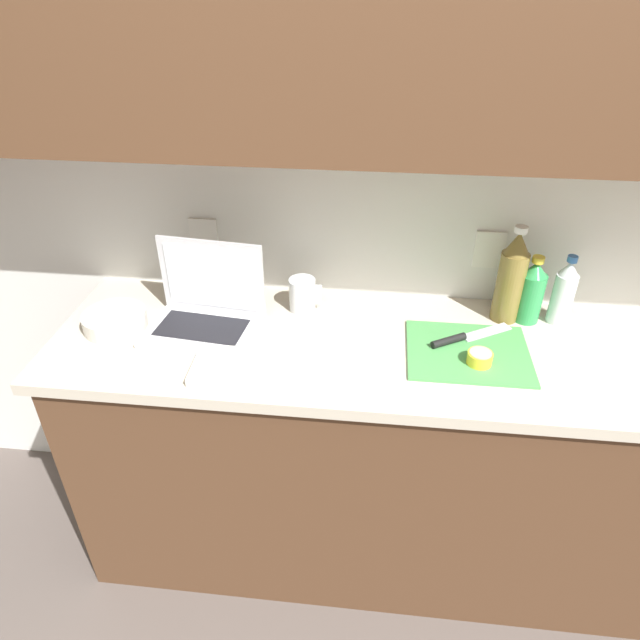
{
  "coord_description": "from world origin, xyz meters",
  "views": [
    {
      "loc": [
        -0.2,
        -1.35,
        1.86
      ],
      "look_at": [
        -0.34,
        -0.01,
        0.98
      ],
      "focal_mm": 32.0,
      "sensor_mm": 36.0,
      "label": 1
    }
  ],
  "objects_px": {
    "laptop": "(206,309)",
    "bottle_green_soda": "(563,293)",
    "cutting_board": "(468,352)",
    "lemon_half_cut": "(480,358)",
    "bottle_water_clear": "(511,278)",
    "bottle_oil_tall": "(531,292)",
    "bowl_white": "(114,321)",
    "measuring_cup": "(303,295)",
    "knife": "(458,338)"
  },
  "relations": [
    {
      "from": "lemon_half_cut",
      "to": "bottle_water_clear",
      "type": "height_order",
      "value": "bottle_water_clear"
    },
    {
      "from": "bottle_green_soda",
      "to": "laptop",
      "type": "bearing_deg",
      "value": -172.34
    },
    {
      "from": "knife",
      "to": "bowl_white",
      "type": "distance_m",
      "value": 1.02
    },
    {
      "from": "lemon_half_cut",
      "to": "bottle_green_soda",
      "type": "relative_size",
      "value": 0.31
    },
    {
      "from": "knife",
      "to": "bottle_green_soda",
      "type": "bearing_deg",
      "value": -4.92
    },
    {
      "from": "knife",
      "to": "lemon_half_cut",
      "type": "height_order",
      "value": "lemon_half_cut"
    },
    {
      "from": "measuring_cup",
      "to": "knife",
      "type": "bearing_deg",
      "value": -15.98
    },
    {
      "from": "bottle_water_clear",
      "to": "bowl_white",
      "type": "relative_size",
      "value": 1.64
    },
    {
      "from": "cutting_board",
      "to": "knife",
      "type": "bearing_deg",
      "value": 117.62
    },
    {
      "from": "bottle_oil_tall",
      "to": "bottle_water_clear",
      "type": "xyz_separation_m",
      "value": [
        -0.07,
        0.0,
        0.04
      ]
    },
    {
      "from": "measuring_cup",
      "to": "bottle_green_soda",
      "type": "bearing_deg",
      "value": 1.3
    },
    {
      "from": "knife",
      "to": "bottle_oil_tall",
      "type": "height_order",
      "value": "bottle_oil_tall"
    },
    {
      "from": "bottle_green_soda",
      "to": "bowl_white",
      "type": "height_order",
      "value": "bottle_green_soda"
    },
    {
      "from": "bottle_water_clear",
      "to": "bowl_white",
      "type": "bearing_deg",
      "value": -170.88
    },
    {
      "from": "lemon_half_cut",
      "to": "knife",
      "type": "bearing_deg",
      "value": 115.32
    },
    {
      "from": "laptop",
      "to": "cutting_board",
      "type": "distance_m",
      "value": 0.77
    },
    {
      "from": "lemon_half_cut",
      "to": "measuring_cup",
      "type": "distance_m",
      "value": 0.57
    },
    {
      "from": "bottle_green_soda",
      "to": "bottle_water_clear",
      "type": "bearing_deg",
      "value": 180.0
    },
    {
      "from": "bottle_water_clear",
      "to": "measuring_cup",
      "type": "xyz_separation_m",
      "value": [
        -0.62,
        -0.02,
        -0.09
      ]
    },
    {
      "from": "bottle_oil_tall",
      "to": "bottle_water_clear",
      "type": "bearing_deg",
      "value": 180.0
    },
    {
      "from": "cutting_board",
      "to": "bottle_oil_tall",
      "type": "xyz_separation_m",
      "value": [
        0.19,
        0.2,
        0.09
      ]
    },
    {
      "from": "lemon_half_cut",
      "to": "bottle_oil_tall",
      "type": "height_order",
      "value": "bottle_oil_tall"
    },
    {
      "from": "bottle_green_soda",
      "to": "bottle_water_clear",
      "type": "xyz_separation_m",
      "value": [
        -0.16,
        0.0,
        0.04
      ]
    },
    {
      "from": "cutting_board",
      "to": "bottle_green_soda",
      "type": "distance_m",
      "value": 0.36
    },
    {
      "from": "lemon_half_cut",
      "to": "measuring_cup",
      "type": "relative_size",
      "value": 0.64
    },
    {
      "from": "bowl_white",
      "to": "cutting_board",
      "type": "bearing_deg",
      "value": -0.69
    },
    {
      "from": "cutting_board",
      "to": "laptop",
      "type": "bearing_deg",
      "value": 175.69
    },
    {
      "from": "bowl_white",
      "to": "measuring_cup",
      "type": "bearing_deg",
      "value": 17.3
    },
    {
      "from": "laptop",
      "to": "lemon_half_cut",
      "type": "distance_m",
      "value": 0.8
    },
    {
      "from": "cutting_board",
      "to": "lemon_half_cut",
      "type": "distance_m",
      "value": 0.06
    },
    {
      "from": "bottle_green_soda",
      "to": "cutting_board",
      "type": "bearing_deg",
      "value": -145.08
    },
    {
      "from": "cutting_board",
      "to": "bottle_water_clear",
      "type": "distance_m",
      "value": 0.27
    },
    {
      "from": "bottle_water_clear",
      "to": "laptop",
      "type": "bearing_deg",
      "value": -171.0
    },
    {
      "from": "laptop",
      "to": "bowl_white",
      "type": "relative_size",
      "value": 1.84
    },
    {
      "from": "bottle_green_soda",
      "to": "bottle_water_clear",
      "type": "relative_size",
      "value": 0.73
    },
    {
      "from": "laptop",
      "to": "bottle_green_soda",
      "type": "bearing_deg",
      "value": 13.95
    },
    {
      "from": "cutting_board",
      "to": "measuring_cup",
      "type": "xyz_separation_m",
      "value": [
        -0.5,
        0.18,
        0.05
      ]
    },
    {
      "from": "laptop",
      "to": "bowl_white",
      "type": "distance_m",
      "value": 0.28
    },
    {
      "from": "laptop",
      "to": "cutting_board",
      "type": "relative_size",
      "value": 1.01
    },
    {
      "from": "bottle_green_soda",
      "to": "bottle_oil_tall",
      "type": "height_order",
      "value": "bottle_green_soda"
    },
    {
      "from": "bowl_white",
      "to": "lemon_half_cut",
      "type": "bearing_deg",
      "value": -3.53
    },
    {
      "from": "laptop",
      "to": "bottle_oil_tall",
      "type": "xyz_separation_m",
      "value": [
        0.96,
        0.14,
        0.04
      ]
    },
    {
      "from": "bottle_oil_tall",
      "to": "bowl_white",
      "type": "distance_m",
      "value": 1.25
    },
    {
      "from": "measuring_cup",
      "to": "bottle_oil_tall",
      "type": "bearing_deg",
      "value": 1.48
    },
    {
      "from": "laptop",
      "to": "measuring_cup",
      "type": "relative_size",
      "value": 3.23
    },
    {
      "from": "lemon_half_cut",
      "to": "bottle_water_clear",
      "type": "xyz_separation_m",
      "value": [
        0.1,
        0.25,
        0.11
      ]
    },
    {
      "from": "cutting_board",
      "to": "bottle_green_soda",
      "type": "relative_size",
      "value": 1.54
    },
    {
      "from": "bowl_white",
      "to": "bottle_oil_tall",
      "type": "bearing_deg",
      "value": 8.65
    },
    {
      "from": "knife",
      "to": "measuring_cup",
      "type": "height_order",
      "value": "measuring_cup"
    },
    {
      "from": "knife",
      "to": "bottle_oil_tall",
      "type": "distance_m",
      "value": 0.28
    }
  ]
}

